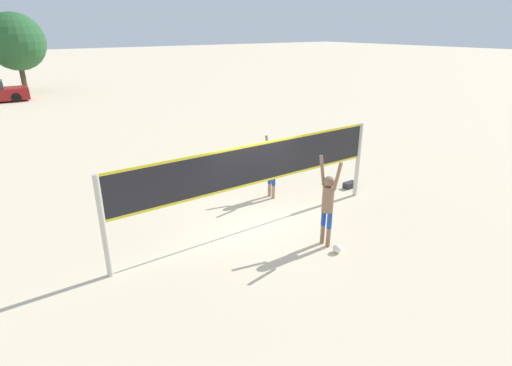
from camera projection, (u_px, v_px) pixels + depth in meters
The scene contains 7 objects.
ground_plane at pixel (256, 227), 10.74m from camera, with size 200.00×200.00×0.00m, color beige.
volleyball_net at pixel (256, 171), 10.14m from camera, with size 7.85×0.13×2.34m.
player_spiker at pixel (328, 201), 9.46m from camera, with size 0.28×0.72×2.24m.
player_blocker at pixel (272, 167), 12.28m from camera, with size 0.28×0.68×1.95m.
volleyball at pixel (337, 249), 9.52m from camera, with size 0.21×0.21×0.21m.
gear_bag at pixel (350, 185), 13.34m from camera, with size 0.47×0.24×0.20m.
tree_right_cluster at pixel (16, 42), 31.52m from camera, with size 4.44×4.44×6.12m.
Camera 1 is at (-5.47, -7.83, 5.05)m, focal length 28.00 mm.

